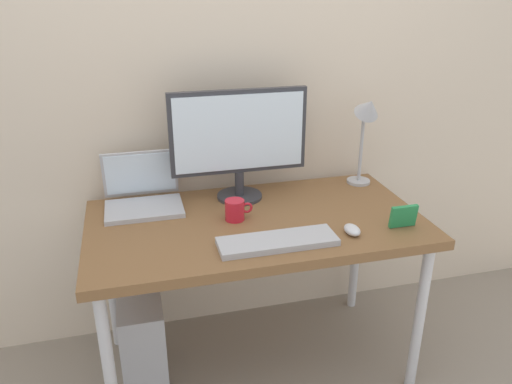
{
  "coord_description": "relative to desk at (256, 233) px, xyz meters",
  "views": [
    {
      "loc": [
        -0.46,
        -1.77,
        1.63
      ],
      "look_at": [
        0.0,
        0.0,
        0.86
      ],
      "focal_mm": 35.23,
      "sensor_mm": 36.0,
      "label": 1
    }
  ],
  "objects": [
    {
      "name": "mouse",
      "position": [
        0.32,
        -0.22,
        0.08
      ],
      "size": [
        0.06,
        0.09,
        0.03
      ],
      "primitive_type": "ellipsoid",
      "color": "silver",
      "rests_on": "desk"
    },
    {
      "name": "desk_lamp",
      "position": [
        0.57,
        0.23,
        0.38
      ],
      "size": [
        0.11,
        0.16,
        0.44
      ],
      "color": "#B2B2B7",
      "rests_on": "desk"
    },
    {
      "name": "back_wall",
      "position": [
        0.0,
        0.42,
        0.63
      ],
      "size": [
        4.4,
        0.04,
        2.6
      ],
      "primitive_type": "cube",
      "color": "beige",
      "rests_on": "ground_plane"
    },
    {
      "name": "computer_tower",
      "position": [
        -0.49,
        0.04,
        -0.46
      ],
      "size": [
        0.18,
        0.36,
        0.42
      ],
      "primitive_type": "cube",
      "color": "#B2B2B7",
      "rests_on": "ground_plane"
    },
    {
      "name": "coffee_mug",
      "position": [
        -0.08,
        0.02,
        0.11
      ],
      "size": [
        0.11,
        0.08,
        0.08
      ],
      "color": "red",
      "rests_on": "desk"
    },
    {
      "name": "photo_frame",
      "position": [
        0.54,
        -0.21,
        0.11
      ],
      "size": [
        0.11,
        0.03,
        0.09
      ],
      "primitive_type": "cube",
      "rotation": [
        0.12,
        0.0,
        0.0
      ],
      "color": "#268C4C",
      "rests_on": "desk"
    },
    {
      "name": "monitor",
      "position": [
        -0.02,
        0.23,
        0.34
      ],
      "size": [
        0.59,
        0.2,
        0.48
      ],
      "color": "#333338",
      "rests_on": "desk"
    },
    {
      "name": "desk",
      "position": [
        0.0,
        0.0,
        0.0
      ],
      "size": [
        1.35,
        0.73,
        0.74
      ],
      "color": "brown",
      "rests_on": "ground_plane"
    },
    {
      "name": "keyboard",
      "position": [
        0.02,
        -0.22,
        0.08
      ],
      "size": [
        0.44,
        0.14,
        0.02
      ],
      "primitive_type": "cube",
      "color": "#B2B2B7",
      "rests_on": "desk"
    },
    {
      "name": "ground_plane",
      "position": [
        0.0,
        0.0,
        -0.67
      ],
      "size": [
        6.0,
        6.0,
        0.0
      ],
      "primitive_type": "plane",
      "color": "gray"
    },
    {
      "name": "laptop",
      "position": [
        -0.43,
        0.25,
        0.12
      ],
      "size": [
        0.32,
        0.26,
        0.23
      ],
      "color": "#B2B2B7",
      "rests_on": "desk"
    }
  ]
}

